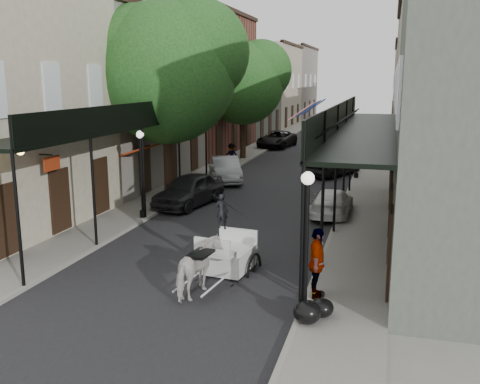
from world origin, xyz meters
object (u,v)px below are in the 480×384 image
Objects in this scene: tree_far at (248,80)px; lamppost_right_far at (358,146)px; car_left_near at (189,190)px; lamppost_right_near at (306,245)px; pedestrian_walking at (212,179)px; car_left_mid at (226,170)px; carriage at (233,237)px; car_right_near at (332,202)px; car_right_far at (333,163)px; pedestrian_sidewalk_left at (232,155)px; lamppost_left at (141,173)px; horse at (199,269)px; pedestrian_sidewalk_right at (317,263)px; car_left_far at (277,139)px; tree_near at (175,67)px.

lamppost_right_far is at bearing -36.51° from tree_far.
car_left_near is at bearing -85.83° from tree_far.
lamppost_right_near is 15.90m from pedestrian_walking.
tree_far reaches higher than car_left_mid.
car_right_near is (2.33, 7.58, -0.43)m from carriage.
car_right_far is at bearing 94.09° from lamppost_right_near.
pedestrian_sidewalk_left is at bearing 113.01° from carriage.
car_left_mid is (-0.20, 3.08, -0.03)m from pedestrian_walking.
lamppost_right_far is at bearing -1.99° from car_left_mid.
horse is at bearing -53.92° from lamppost_left.
horse is (-3.10, -19.00, -1.27)m from lamppost_right_far.
carriage is at bearing 95.78° from pedestrian_sidewalk_left.
carriage is at bearing 50.34° from pedestrian_sidewalk_right.
carriage is 1.64× the size of pedestrian_sidewalk_left.
pedestrian_walking is at bearing 74.98° from car_right_far.
lamppost_right_far is 2.01× the size of horse.
pedestrian_walking reaches higher than car_left_mid.
tree_far is 23.91m from carriage.
horse is at bearing 75.92° from car_right_near.
car_left_near is (-0.10, -3.14, 0.02)m from pedestrian_walking.
car_left_near reaches higher than pedestrian_walking.
car_left_near is at bearing 72.22° from lamppost_left.
lamppost_right_far is 9.32m from pedestrian_walking.
lamppost_left is at bearing 145.90° from carriage.
car_left_mid is (-0.10, 6.23, -0.05)m from car_left_near.
car_right_near is at bearing -1.39° from pedestrian_walking.
lamppost_right_far is 1.42× the size of carriage.
car_right_far is at bearing 146.31° from lamppost_right_far.
pedestrian_walking is 0.29× the size of car_left_far.
car_left_far is 23.75m from car_right_near.
pedestrian_sidewalk_right reaches higher than car_right_near.
lamppost_right_far is 0.71× the size of car_left_far.
pedestrian_walking is (1.06, 6.14, -1.30)m from lamppost_left.
pedestrian_sidewalk_left is at bearing 79.40° from car_left_mid.
car_right_near is (2.60, 10.00, -0.19)m from horse.
car_right_far reaches higher than car_left_mid.
pedestrian_walking is 0.34× the size of car_right_far.
tree_far reaches higher than car_right_near.
lamppost_right_far reaches higher than car_left_near.
car_right_far is (1.60, 20.00, -0.02)m from horse.
car_left_mid is 0.84× the size of car_left_far.
car_left_near is 0.87× the size of car_left_far.
pedestrian_sidewalk_left is (-0.00, 9.54, -5.57)m from tree_near.
tree_far is 4.66× the size of horse.
pedestrian_sidewalk_right is (8.30, -6.58, -0.96)m from lamppost_left.
car_right_far is at bearing -83.80° from car_right_near.
horse is (-3.10, 1.00, -1.27)m from lamppost_right_near.
tree_far is 10.36m from car_left_mid.
car_left_far is at bearing 88.88° from lamppost_left.
pedestrian_sidewalk_left is (-5.20, 20.72, 0.13)m from horse.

